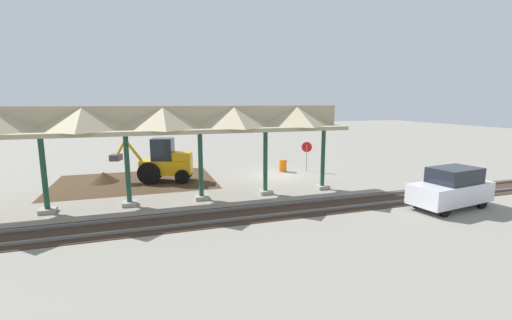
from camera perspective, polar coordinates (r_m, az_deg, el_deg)
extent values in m
plane|color=gray|center=(24.05, 3.27, -2.60)|extent=(120.00, 120.00, 0.00)
cube|color=#42301E|center=(23.48, -19.42, -3.43)|extent=(9.90, 7.00, 0.01)
cube|color=#9E998E|center=(20.76, 10.94, -4.44)|extent=(0.70, 0.70, 0.20)
cylinder|color=#1E4C38|center=(20.42, 11.09, 0.19)|extent=(0.24, 0.24, 3.60)
cube|color=#9E998E|center=(19.31, 1.55, -5.33)|extent=(0.70, 0.70, 0.20)
cylinder|color=#1E4C38|center=(18.94, 1.57, -0.36)|extent=(0.24, 0.24, 3.60)
cube|color=#9E998E|center=(18.45, -9.06, -6.16)|extent=(0.70, 0.70, 0.20)
cylinder|color=#1E4C38|center=(18.07, -9.20, -0.97)|extent=(0.24, 0.24, 3.60)
cube|color=#9E998E|center=(18.27, -20.31, -6.82)|extent=(0.70, 0.70, 0.20)
cylinder|color=#1E4C38|center=(17.88, -20.62, -1.58)|extent=(0.24, 0.24, 3.60)
cube|color=#9E998E|center=(18.79, -31.38, -7.20)|extent=(0.70, 0.70, 0.20)
cylinder|color=#1E4C38|center=(18.41, -31.84, -2.11)|extent=(0.24, 0.24, 3.60)
cube|color=tan|center=(17.64, -15.15, 4.80)|extent=(19.14, 3.20, 0.20)
cube|color=tan|center=(17.60, -15.24, 6.90)|extent=(19.14, 0.20, 1.10)
pyramid|color=tan|center=(19.35, 6.66, 7.39)|extent=(3.23, 3.20, 1.10)
pyramid|color=tan|center=(18.15, -3.77, 7.29)|extent=(3.23, 3.20, 1.10)
pyramid|color=tan|center=(17.60, -15.24, 6.90)|extent=(3.23, 3.20, 1.10)
pyramid|color=tan|center=(17.77, -26.92, 6.23)|extent=(3.23, 3.20, 1.10)
cube|color=slate|center=(18.12, 11.11, -6.60)|extent=(60.00, 0.08, 0.15)
cube|color=slate|center=(16.94, 13.50, -7.84)|extent=(60.00, 0.08, 0.15)
cube|color=#38281E|center=(17.55, 12.26, -7.39)|extent=(60.00, 2.58, 0.03)
cylinder|color=gray|center=(25.56, 8.42, 0.33)|extent=(0.06, 0.06, 2.01)
cylinder|color=red|center=(25.44, 8.46, 2.14)|extent=(0.67, 0.41, 0.76)
cube|color=orange|center=(22.75, -14.67, -1.11)|extent=(3.43, 2.11, 0.90)
cube|color=#1E262D|center=(22.61, -15.29, 1.75)|extent=(1.57, 1.47, 1.40)
cube|color=orange|center=(22.44, -12.19, 0.66)|extent=(1.40, 1.36, 0.50)
cylinder|color=black|center=(23.70, -16.56, -1.44)|extent=(1.43, 0.66, 1.40)
cylinder|color=black|center=(22.34, -17.43, -2.14)|extent=(1.43, 0.66, 1.40)
cylinder|color=black|center=(23.28, -11.67, -2.06)|extent=(0.95, 0.53, 0.90)
cylinder|color=black|center=(22.02, -12.19, -2.74)|extent=(0.95, 0.53, 0.90)
cylinder|color=orange|center=(23.10, -19.79, 1.57)|extent=(1.07, 0.46, 1.41)
cylinder|color=orange|center=(23.33, -21.64, 1.77)|extent=(0.80, 0.36, 1.20)
cube|color=#47474C|center=(23.51, -22.30, 0.40)|extent=(0.79, 0.93, 0.40)
cone|color=#42301E|center=(24.18, -24.01, -3.36)|extent=(3.88, 3.88, 1.29)
cube|color=silver|center=(19.07, 29.64, -4.72)|extent=(4.41, 2.35, 0.95)
cube|color=#1E232B|center=(19.07, 30.20, -2.18)|extent=(2.55, 1.87, 0.73)
cylinder|color=black|center=(17.67, 28.96, -7.31)|extent=(0.62, 0.29, 0.60)
cylinder|color=black|center=(18.49, 25.21, -6.30)|extent=(0.62, 0.29, 0.60)
cylinder|color=black|center=(19.97, 33.51, -5.87)|extent=(0.62, 0.29, 0.60)
cylinder|color=black|center=(20.70, 29.99, -5.05)|extent=(0.62, 0.29, 0.60)
cylinder|color=orange|center=(25.38, 4.48, -0.93)|extent=(0.56, 0.56, 0.90)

